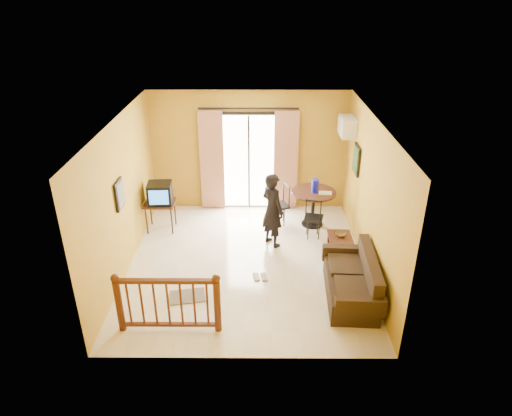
{
  "coord_description": "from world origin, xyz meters",
  "views": [
    {
      "loc": [
        0.22,
        -7.45,
        4.9
      ],
      "look_at": [
        0.18,
        0.2,
        1.09
      ],
      "focal_mm": 32.0,
      "sensor_mm": 36.0,
      "label": 1
    }
  ],
  "objects_px": {
    "dining_table": "(313,198)",
    "standing_person": "(272,210)",
    "coffee_table": "(341,245)",
    "television": "(160,193)",
    "sofa": "(354,283)"
  },
  "relations": [
    {
      "from": "television",
      "to": "sofa",
      "type": "xyz_separation_m",
      "value": [
        3.72,
        -2.4,
        -0.57
      ]
    },
    {
      "from": "television",
      "to": "sofa",
      "type": "bearing_deg",
      "value": -36.64
    },
    {
      "from": "television",
      "to": "dining_table",
      "type": "distance_m",
      "value": 3.32
    },
    {
      "from": "dining_table",
      "to": "sofa",
      "type": "bearing_deg",
      "value": -80.88
    },
    {
      "from": "television",
      "to": "sofa",
      "type": "height_order",
      "value": "television"
    },
    {
      "from": "coffee_table",
      "to": "standing_person",
      "type": "distance_m",
      "value": 1.52
    },
    {
      "from": "dining_table",
      "to": "standing_person",
      "type": "relative_size",
      "value": 0.62
    },
    {
      "from": "dining_table",
      "to": "television",
      "type": "bearing_deg",
      "value": -175.91
    },
    {
      "from": "dining_table",
      "to": "coffee_table",
      "type": "relative_size",
      "value": 1.18
    },
    {
      "from": "dining_table",
      "to": "standing_person",
      "type": "bearing_deg",
      "value": -137.42
    },
    {
      "from": "coffee_table",
      "to": "sofa",
      "type": "relative_size",
      "value": 0.48
    },
    {
      "from": "sofa",
      "to": "standing_person",
      "type": "xyz_separation_m",
      "value": [
        -1.35,
        1.79,
        0.48
      ]
    },
    {
      "from": "dining_table",
      "to": "coffee_table",
      "type": "xyz_separation_m",
      "value": [
        0.42,
        -1.31,
        -0.4
      ]
    },
    {
      "from": "television",
      "to": "dining_table",
      "type": "height_order",
      "value": "television"
    },
    {
      "from": "coffee_table",
      "to": "sofa",
      "type": "distance_m",
      "value": 1.33
    }
  ]
}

